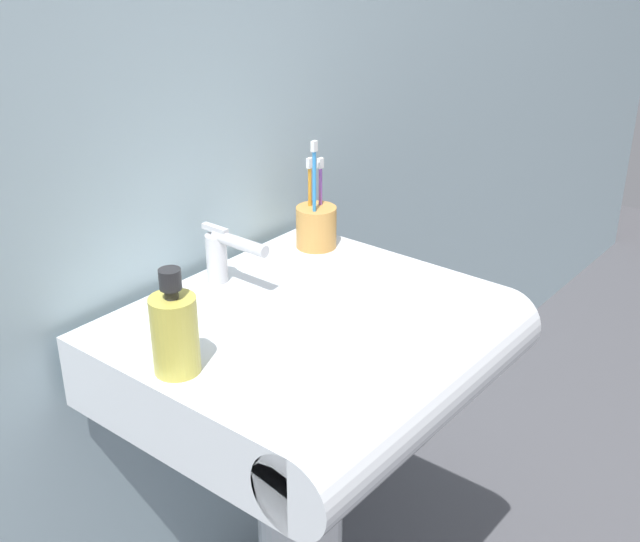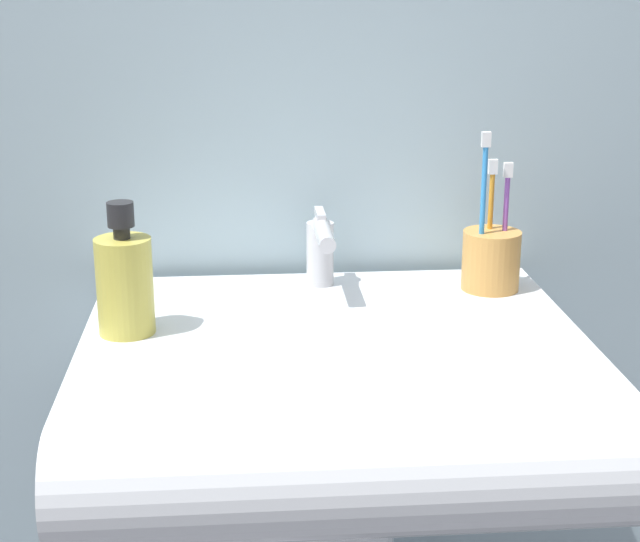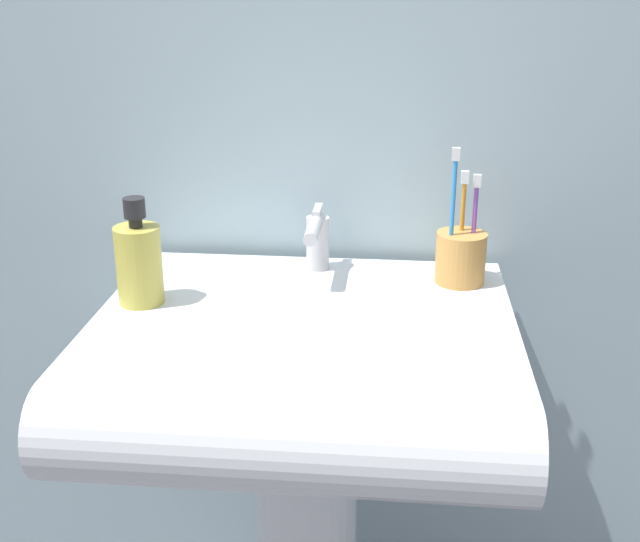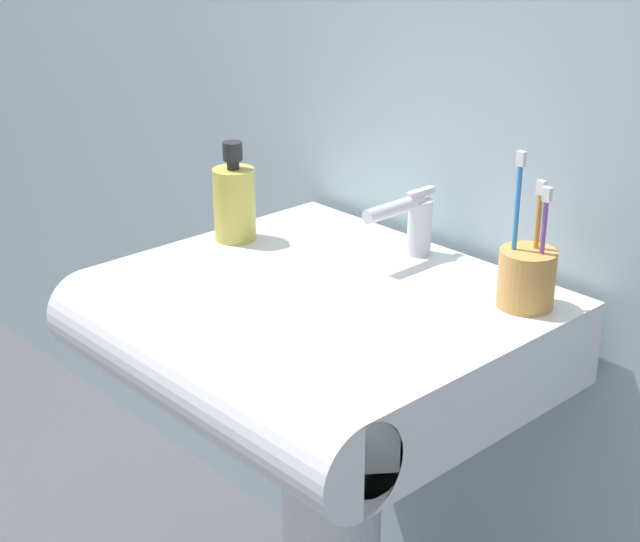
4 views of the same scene
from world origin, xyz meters
TOP-DOWN VIEW (x-y plane):
  - wall_back at (0.00, 0.29)m, footprint 5.00×0.05m
  - sink_basin at (0.00, -0.05)m, footprint 0.61×0.55m
  - faucet at (0.00, 0.17)m, footprint 0.04×0.15m
  - toothbrush_cup at (0.23, 0.15)m, footprint 0.08×0.08m
  - soap_bottle at (-0.25, 0.02)m, footprint 0.07×0.07m

SIDE VIEW (x-z plane):
  - sink_basin at x=0.00m, z-range 0.65..0.78m
  - toothbrush_cup at x=0.23m, z-range 0.71..0.93m
  - faucet at x=0.00m, z-range 0.79..0.89m
  - soap_bottle at x=-0.25m, z-range 0.76..0.93m
  - wall_back at x=0.00m, z-range 0.00..2.40m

